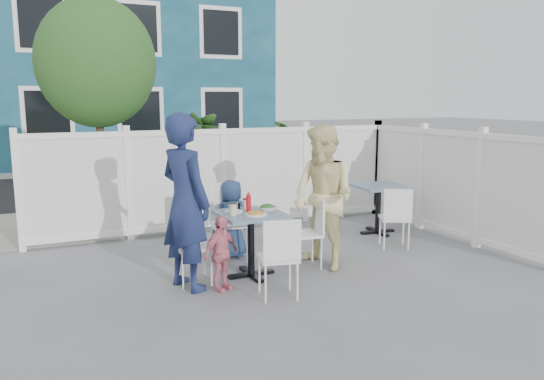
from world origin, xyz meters
name	(u,v)px	position (x,y,z in m)	size (l,w,h in m)	color
ground	(284,276)	(0.00, 0.00, 0.00)	(80.00, 80.00, 0.00)	slate
near_sidewalk	(193,213)	(0.00, 3.80, 0.01)	(24.00, 2.60, 0.01)	gray
street	(151,184)	(0.00, 7.50, 0.00)	(24.00, 5.00, 0.01)	black
far_sidewalk	(129,169)	(0.00, 10.60, 0.01)	(24.00, 1.60, 0.01)	gray
building	(93,70)	(-0.50, 14.00, 3.00)	(11.00, 6.00, 6.00)	navy
fence_back	(223,181)	(0.10, 2.40, 0.78)	(5.86, 0.08, 1.60)	white
fence_right	(448,186)	(3.00, 0.60, 0.78)	(0.08, 3.66, 1.60)	white
tree	(96,63)	(-1.60, 3.30, 2.59)	(1.80, 1.62, 3.59)	#382316
utility_cabinet	(48,181)	(-2.38, 4.00, 0.71)	(0.77, 0.55, 1.43)	gold
potted_shrub_a	(201,167)	(-0.05, 3.10, 0.93)	(1.04, 1.04, 1.86)	#26481B
potted_shrub_b	(310,168)	(1.98, 3.00, 0.82)	(1.48, 1.29, 1.65)	#26481B
main_table	(251,227)	(-0.35, 0.17, 0.59)	(0.73, 0.73, 0.76)	#3B5472
spare_table	(379,196)	(2.20, 1.22, 0.58)	(0.77, 0.77, 0.75)	#3B5472
chair_left	(187,240)	(-1.09, 0.24, 0.50)	(0.40, 0.42, 0.87)	white
chair_right	(311,227)	(0.46, 0.21, 0.50)	(0.43, 0.45, 0.85)	white
chair_back	(228,215)	(-0.35, 0.93, 0.58)	(0.51, 0.49, 0.99)	white
chair_near	(280,252)	(-0.35, -0.63, 0.50)	(0.46, 0.45, 0.86)	white
chair_spare	(396,214)	(1.91, 0.40, 0.50)	(0.51, 0.50, 0.85)	white
man	(186,202)	(-1.13, 0.11, 0.96)	(0.70, 0.46, 1.92)	#1A244C
woman	(323,197)	(0.58, 0.11, 0.88)	(0.85, 0.66, 1.75)	#E9CB52
boy	(232,219)	(-0.29, 0.97, 0.51)	(0.50, 0.33, 1.03)	navy
toddler	(221,254)	(-0.82, -0.14, 0.41)	(0.48, 0.20, 0.83)	pink
plate_main	(256,214)	(-0.34, 0.03, 0.77)	(0.25, 0.25, 0.02)	white
plate_side	(233,211)	(-0.52, 0.29, 0.77)	(0.21, 0.21, 0.01)	white
salad_bowl	(267,209)	(-0.14, 0.16, 0.79)	(0.24, 0.24, 0.06)	white
coffee_cup_a	(233,209)	(-0.58, 0.14, 0.83)	(0.09, 0.09, 0.13)	beige
coffee_cup_b	(246,204)	(-0.32, 0.40, 0.82)	(0.08, 0.08, 0.11)	beige
ketchup_bottle	(249,204)	(-0.35, 0.23, 0.86)	(0.06, 0.06, 0.19)	red
salt_shaker	(239,206)	(-0.40, 0.42, 0.80)	(0.03, 0.03, 0.08)	white
pepper_shaker	(239,206)	(-0.40, 0.41, 0.80)	(0.03, 0.03, 0.08)	black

